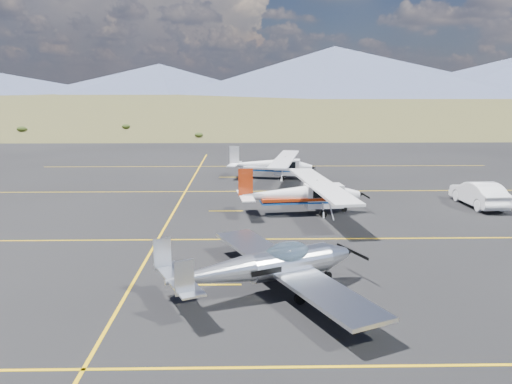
% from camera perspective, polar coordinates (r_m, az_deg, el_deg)
% --- Properties ---
extents(ground, '(1600.00, 1600.00, 0.00)m').
position_cam_1_polar(ground, '(21.87, 3.69, -6.98)').
color(ground, '#383D1C').
rests_on(ground, ground).
extents(apron, '(72.00, 72.00, 0.02)m').
position_cam_1_polar(apron, '(28.56, 2.52, -2.42)').
color(apron, black).
rests_on(apron, ground).
extents(aircraft_low_wing, '(7.38, 9.45, 2.12)m').
position_cam_1_polar(aircraft_low_wing, '(17.47, 1.49, -8.41)').
color(aircraft_low_wing, silver).
rests_on(aircraft_low_wing, apron).
extents(aircraft_cessna, '(6.38, 10.56, 2.66)m').
position_cam_1_polar(aircraft_cessna, '(28.23, 5.33, -0.16)').
color(aircraft_cessna, white).
rests_on(aircraft_cessna, apron).
extents(aircraft_plain, '(6.12, 9.86, 2.49)m').
position_cam_1_polar(aircraft_plain, '(39.03, 1.86, 3.15)').
color(aircraft_plain, white).
rests_on(aircraft_plain, apron).
extents(sedan, '(1.85, 4.69, 1.52)m').
position_cam_1_polar(sedan, '(32.87, 24.10, -0.17)').
color(sedan, white).
rests_on(sedan, apron).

